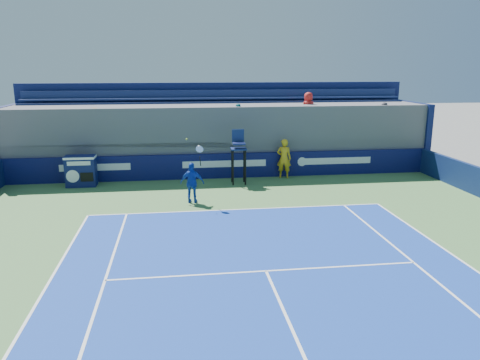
{
  "coord_description": "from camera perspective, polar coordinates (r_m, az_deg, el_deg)",
  "views": [
    {
      "loc": [
        -2.2,
        -4.76,
        5.24
      ],
      "look_at": [
        0.0,
        11.5,
        1.25
      ],
      "focal_mm": 35.0,
      "sensor_mm": 36.0,
      "label": 1
    }
  ],
  "objects": [
    {
      "name": "stadium_seating",
      "position": [
        24.25,
        -2.42,
        5.59
      ],
      "size": [
        21.0,
        4.05,
        4.4
      ],
      "color": "#545459",
      "rests_on": "ground"
    },
    {
      "name": "tennis_player",
      "position": [
        18.38,
        -5.84,
        -0.32
      ],
      "size": [
        1.0,
        0.59,
        2.57
      ],
      "color": "#143BA6",
      "rests_on": "apron"
    },
    {
      "name": "back_hoarding",
      "position": [
        22.45,
        -1.91,
        1.74
      ],
      "size": [
        20.4,
        0.21,
        1.2
      ],
      "color": "#0C0F45",
      "rests_on": "ground"
    },
    {
      "name": "umpire_chair",
      "position": [
        21.19,
        -0.18,
        3.58
      ],
      "size": [
        0.72,
        0.72,
        2.48
      ],
      "color": "black",
      "rests_on": "ground"
    },
    {
      "name": "ball_person",
      "position": [
        22.48,
        5.38,
        2.63
      ],
      "size": [
        0.79,
        0.63,
        1.89
      ],
      "primitive_type": "imported",
      "rotation": [
        0.0,
        0.0,
        2.85
      ],
      "color": "gold",
      "rests_on": "apron"
    },
    {
      "name": "match_clock",
      "position": [
        22.02,
        -18.82,
        1.14
      ],
      "size": [
        1.32,
        0.74,
        1.4
      ],
      "color": "#0F164B",
      "rests_on": "ground"
    }
  ]
}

